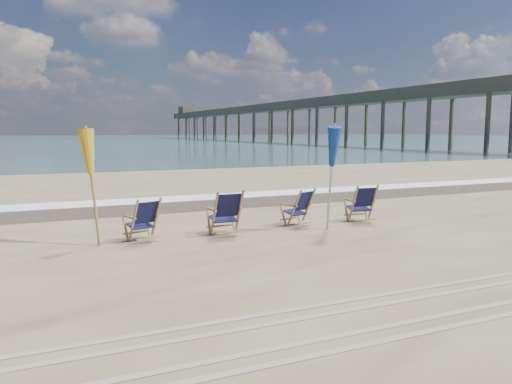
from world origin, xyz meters
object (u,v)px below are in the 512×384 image
Objects in this scene: beach_chair_1 at (240,212)px; beach_chair_2 at (309,206)px; fishing_pier at (285,117)px; beach_chair_0 at (157,218)px; umbrella_yellow at (92,158)px; umbrella_blue at (331,151)px; beach_chair_3 at (373,203)px.

beach_chair_1 is 1.96m from beach_chair_2.
beach_chair_1 is at bearing -118.12° from fishing_pier.
beach_chair_0 is 1.00× the size of beach_chair_2.
umbrella_yellow is at bearing -5.76° from beach_chair_1.
beach_chair_1 reaches higher than beach_chair_0.
beach_chair_0 is at bearing 169.86° from umbrella_blue.
fishing_pier is at bearing 63.25° from umbrella_blue.
beach_chair_1 is 0.45× the size of umbrella_yellow.
beach_chair_2 is 0.39× the size of umbrella_blue.
umbrella_blue is at bearing 152.24° from beach_chair_0.
beach_chair_0 is at bearing -1.65° from umbrella_yellow.
beach_chair_3 reaches higher than beach_chair_0.
fishing_pier is (40.09, 71.57, 4.20)m from beach_chair_0.
umbrella_yellow is 4.92m from umbrella_blue.
fishing_pier is at bearing -136.88° from beach_chair_0.
umbrella_yellow is (-4.81, -0.12, 1.25)m from beach_chair_2.
beach_chair_3 is 0.41× the size of umbrella_blue.
umbrella_blue is (3.68, -0.66, 1.32)m from beach_chair_0.
beach_chair_1 is 0.01× the size of fishing_pier.
beach_chair_1 is 3.51m from beach_chair_3.
beach_chair_0 reaches higher than beach_chair_2.
beach_chair_1 is 1.06× the size of beach_chair_3.
umbrella_yellow reaches higher than beach_chair_1.
umbrella_blue reaches higher than beach_chair_1.
umbrella_blue reaches higher than beach_chair_0.
umbrella_blue reaches higher than beach_chair_2.
fishing_pier reaches higher than umbrella_yellow.
beach_chair_2 is 0.95× the size of beach_chair_3.
umbrella_yellow reaches higher than beach_chair_0.
umbrella_blue reaches higher than umbrella_yellow.
beach_chair_2 is 80.30m from fishing_pier.
umbrella_yellow is at bearing -19.27° from beach_chair_0.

